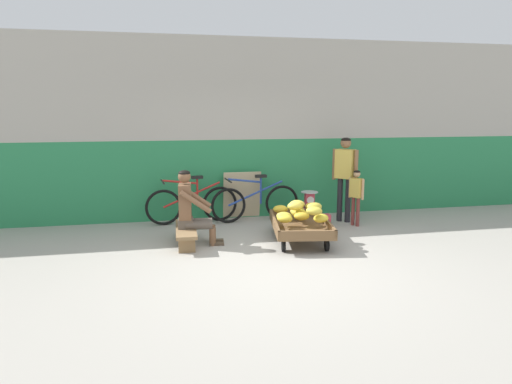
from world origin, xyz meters
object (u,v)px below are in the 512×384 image
at_px(banana_cart, 300,226).
at_px(bicycle_far_left, 255,202).
at_px(sign_board, 242,195).
at_px(shopping_bag, 325,221).
at_px(customer_adult, 345,170).
at_px(vendor_seated, 191,208).
at_px(low_bench, 186,232).
at_px(weighing_scale, 310,199).
at_px(bicycle_near_left, 192,204).
at_px(plastic_crate, 309,216).
at_px(customer_child, 356,192).

xyz_separation_m(banana_cart, bicycle_far_left, (-0.43, 1.41, 0.11)).
height_order(sign_board, shopping_bag, sign_board).
distance_m(bicycle_far_left, customer_adult, 1.72).
xyz_separation_m(vendor_seated, sign_board, (1.03, 1.52, -0.12)).
xyz_separation_m(low_bench, sign_board, (1.12, 1.51, 0.24)).
xyz_separation_m(sign_board, customer_adult, (1.77, -0.63, 0.51)).
bearing_deg(sign_board, customer_adult, -19.44).
relative_size(weighing_scale, sign_board, 0.34).
bearing_deg(banana_cart, customer_adult, 42.86).
relative_size(customer_adult, shopping_bag, 6.38).
xyz_separation_m(vendor_seated, shopping_bag, (2.32, 0.51, -0.45)).
relative_size(low_bench, bicycle_near_left, 0.67).
bearing_deg(weighing_scale, low_bench, -159.95).
bearing_deg(weighing_scale, vendor_seated, -159.02).
xyz_separation_m(banana_cart, plastic_crate, (0.47, 0.99, -0.09)).
height_order(sign_board, customer_adult, customer_adult).
bearing_deg(shopping_bag, bicycle_near_left, 159.87).
bearing_deg(plastic_crate, shopping_bag, -58.42).
relative_size(banana_cart, sign_board, 1.74).
distance_m(plastic_crate, customer_child, 0.93).
relative_size(plastic_crate, sign_board, 0.40).
distance_m(plastic_crate, bicycle_near_left, 2.11).
bearing_deg(customer_adult, weighing_scale, -173.48).
height_order(bicycle_near_left, bicycle_far_left, same).
relative_size(low_bench, plastic_crate, 3.08).
bearing_deg(sign_board, vendor_seated, -124.23).
height_order(banana_cart, low_bench, banana_cart).
xyz_separation_m(bicycle_near_left, bicycle_far_left, (1.15, -0.09, 0.00)).
relative_size(banana_cart, plastic_crate, 4.31).
distance_m(bicycle_near_left, customer_adult, 2.82).
bearing_deg(sign_board, bicycle_near_left, -168.57).
distance_m(banana_cart, customer_child, 1.48).
distance_m(low_bench, plastic_crate, 2.36).
relative_size(vendor_seated, customer_adult, 0.75).
bearing_deg(banana_cart, vendor_seated, 174.12).
distance_m(banana_cart, sign_board, 1.81).
bearing_deg(shopping_bag, plastic_crate, 121.58).
bearing_deg(bicycle_far_left, banana_cart, -73.23).
height_order(banana_cart, bicycle_near_left, bicycle_near_left).
bearing_deg(plastic_crate, bicycle_far_left, 154.73).
bearing_deg(bicycle_far_left, plastic_crate, -25.27).
bearing_deg(sign_board, customer_child, -27.32).
xyz_separation_m(weighing_scale, bicycle_near_left, (-2.04, 0.51, -0.10)).
height_order(weighing_scale, customer_adult, customer_adult).
relative_size(weighing_scale, customer_child, 0.30).
distance_m(plastic_crate, bicycle_far_left, 1.01).
xyz_separation_m(low_bench, bicycle_near_left, (0.18, 1.32, 0.15)).
xyz_separation_m(vendor_seated, customer_adult, (2.81, 0.89, 0.38)).
distance_m(vendor_seated, bicycle_far_left, 1.76).
bearing_deg(plastic_crate, customer_child, -18.62).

